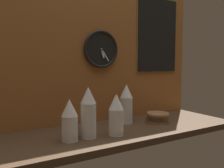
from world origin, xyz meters
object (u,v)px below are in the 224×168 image
(cup_stack_center_left, at_px, (88,112))
(cup_stack_center, at_px, (116,114))
(bowl_stack_right, at_px, (158,117))
(cup_stack_left, at_px, (70,120))
(cup_stack_center_right, at_px, (126,104))
(menu_board, at_px, (157,35))
(wall_clock, at_px, (101,49))

(cup_stack_center_left, distance_m, cup_stack_center, 0.17)
(bowl_stack_right, bearing_deg, cup_stack_left, -174.90)
(cup_stack_center_left, xyz_separation_m, cup_stack_center_right, (0.37, 0.17, -0.01))
(bowl_stack_right, bearing_deg, menu_board, 50.68)
(cup_stack_center_right, bearing_deg, menu_board, 19.99)
(cup_stack_left, distance_m, bowl_stack_right, 0.69)
(cup_stack_left, bearing_deg, wall_clock, 40.66)
(cup_stack_center_left, relative_size, cup_stack_center_right, 1.05)
(cup_stack_center_right, bearing_deg, wall_clock, 132.14)
(bowl_stack_right, xyz_separation_m, menu_board, (0.21, 0.26, 0.62))
(wall_clock, bearing_deg, cup_stack_center_right, -47.86)
(cup_stack_center_right, relative_size, menu_board, 0.44)
(menu_board, bearing_deg, cup_stack_left, -160.44)
(cup_stack_left, height_order, wall_clock, wall_clock)
(cup_stack_center_left, distance_m, cup_stack_center_right, 0.41)
(cup_stack_center_right, xyz_separation_m, cup_stack_center, (-0.21, -0.21, -0.02))
(cup_stack_center_left, xyz_separation_m, menu_board, (0.78, 0.32, 0.51))
(cup_stack_center, bearing_deg, cup_stack_left, 172.21)
(cup_stack_left, distance_m, wall_clock, 0.63)
(cup_stack_left, xyz_separation_m, bowl_stack_right, (0.69, 0.06, -0.08))
(cup_stack_center_right, relative_size, cup_stack_center, 1.12)
(cup_stack_left, height_order, cup_stack_center_right, cup_stack_center_right)
(cup_stack_center_right, xyz_separation_m, bowl_stack_right, (0.20, -0.11, -0.10))
(cup_stack_left, relative_size, wall_clock, 0.85)
(bowl_stack_right, height_order, menu_board, menu_board)
(menu_board, bearing_deg, cup_stack_center_left, -158.03)
(wall_clock, bearing_deg, cup_stack_center, -103.76)
(cup_stack_center_right, height_order, bowl_stack_right, cup_stack_center_right)
(cup_stack_center_right, xyz_separation_m, wall_clock, (-0.13, 0.14, 0.39))
(cup_stack_left, xyz_separation_m, cup_stack_center_right, (0.49, 0.17, 0.02))
(cup_stack_center, xyz_separation_m, menu_board, (0.62, 0.36, 0.53))
(cup_stack_center, relative_size, menu_board, 0.40)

